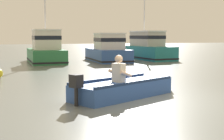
{
  "coord_description": "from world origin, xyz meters",
  "views": [
    {
      "loc": [
        -4.01,
        -7.64,
        1.71
      ],
      "look_at": [
        -0.39,
        2.7,
        0.55
      ],
      "focal_mm": 51.97,
      "sensor_mm": 36.0,
      "label": 1
    }
  ],
  "objects_px": {
    "rowboat_with_person": "(124,88)",
    "moored_boat_teal": "(144,48)",
    "moored_boat_blue": "(108,51)",
    "moored_boat_green": "(46,50)"
  },
  "relations": [
    {
      "from": "rowboat_with_person",
      "to": "moored_boat_teal",
      "type": "bearing_deg",
      "value": 62.98
    },
    {
      "from": "moored_boat_blue",
      "to": "moored_boat_teal",
      "type": "relative_size",
      "value": 0.71
    },
    {
      "from": "rowboat_with_person",
      "to": "moored_boat_blue",
      "type": "height_order",
      "value": "moored_boat_blue"
    },
    {
      "from": "moored_boat_green",
      "to": "rowboat_with_person",
      "type": "bearing_deg",
      "value": -87.93
    },
    {
      "from": "moored_boat_green",
      "to": "moored_boat_blue",
      "type": "relative_size",
      "value": 1.0
    },
    {
      "from": "moored_boat_green",
      "to": "moored_boat_teal",
      "type": "relative_size",
      "value": 0.71
    },
    {
      "from": "moored_boat_green",
      "to": "moored_boat_teal",
      "type": "xyz_separation_m",
      "value": [
        7.36,
        1.09,
        -0.01
      ]
    },
    {
      "from": "moored_boat_blue",
      "to": "moored_boat_green",
      "type": "bearing_deg",
      "value": 175.81
    },
    {
      "from": "rowboat_with_person",
      "to": "moored_boat_teal",
      "type": "relative_size",
      "value": 0.52
    },
    {
      "from": "rowboat_with_person",
      "to": "moored_boat_teal",
      "type": "xyz_separation_m",
      "value": [
        6.91,
        13.56,
        0.53
      ]
    }
  ]
}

